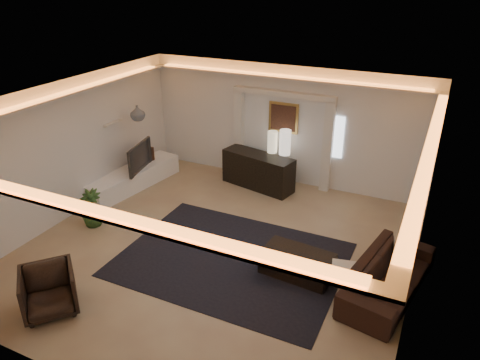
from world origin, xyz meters
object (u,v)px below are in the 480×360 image
at_px(console, 258,172).
at_px(sofa, 389,276).
at_px(coffee_table, 297,264).
at_px(armchair, 49,291).

distance_m(console, sofa, 4.51).
bearing_deg(coffee_table, console, 129.36).
height_order(console, sofa, console).
bearing_deg(coffee_table, sofa, 10.96).
relative_size(sofa, armchair, 2.81).
relative_size(sofa, coffee_table, 1.86).
distance_m(console, armchair, 5.62).
bearing_deg(coffee_table, armchair, -136.40).
distance_m(sofa, coffee_table, 1.53).
height_order(sofa, coffee_table, sofa).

